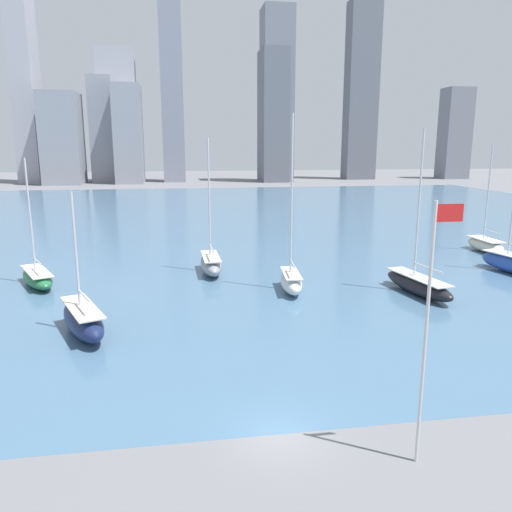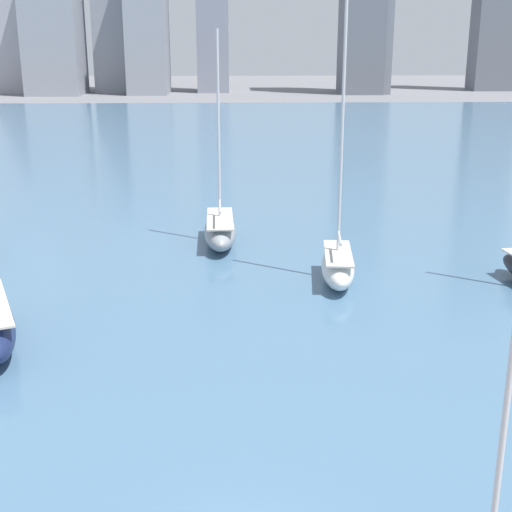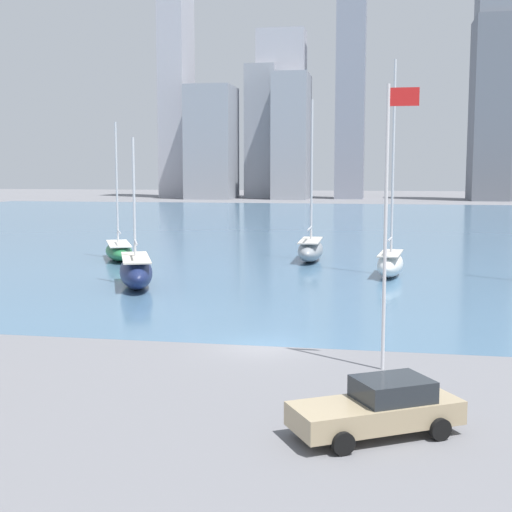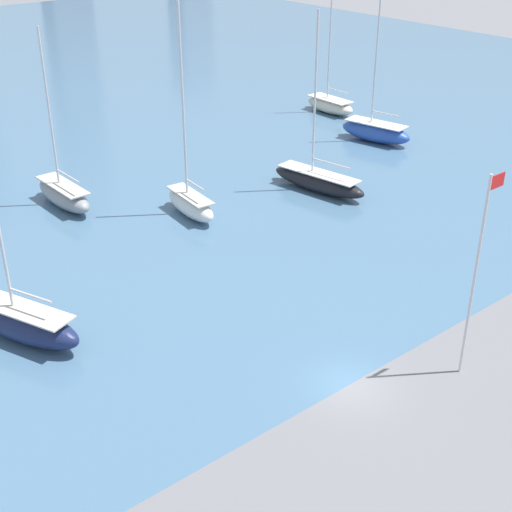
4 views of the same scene
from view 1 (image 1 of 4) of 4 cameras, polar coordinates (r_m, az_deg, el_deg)
ground_plane at (r=25.01m, az=2.66°, el=-19.70°), size 500.00×500.00×0.00m
harbor_water at (r=91.77m, az=-6.26°, el=4.11°), size 180.00×140.00×0.00m
flag_pole at (r=21.58m, az=19.02°, el=-7.69°), size 1.24×0.14×11.28m
distant_city_skyline at (r=191.67m, az=-6.64°, el=16.23°), size 172.35×25.27×68.63m
sailboat_white at (r=46.53m, az=4.02°, el=-2.75°), size 2.48×6.48×16.10m
sailboat_green at (r=52.85m, az=-23.73°, el=-2.21°), size 5.39×8.11×12.22m
sailboat_gray at (r=53.25m, az=-5.17°, el=-0.85°), size 2.30×7.61×14.10m
sailboat_blue at (r=59.92m, az=27.16°, el=-0.67°), size 4.07×8.03×13.93m
sailboat_navy at (r=38.13m, az=-19.17°, el=-6.89°), size 5.06×8.27×10.20m
sailboat_cream at (r=70.33m, az=24.73°, el=1.23°), size 2.50×6.78×13.46m
sailboat_black at (r=47.96m, az=18.03°, el=-3.06°), size 3.68×9.42×14.78m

